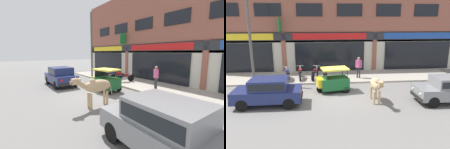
{
  "view_description": "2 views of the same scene",
  "coord_description": "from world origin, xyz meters",
  "views": [
    {
      "loc": [
        8.16,
        -4.87,
        2.6
      ],
      "look_at": [
        0.1,
        1.0,
        1.13
      ],
      "focal_mm": 24.0,
      "sensor_mm": 36.0,
      "label": 1
    },
    {
      "loc": [
        -0.99,
        -12.52,
        4.52
      ],
      "look_at": [
        0.24,
        1.0,
        1.0
      ],
      "focal_mm": 35.0,
      "sensor_mm": 36.0,
      "label": 2
    }
  ],
  "objects": [
    {
      "name": "car_1",
      "position": [
        6.09,
        -1.76,
        0.81
      ],
      "size": [
        3.64,
        1.67,
        1.46
      ],
      "color": "black",
      "rests_on": "ground"
    },
    {
      "name": "utility_pole",
      "position": [
        -5.47,
        2.5,
        3.32
      ],
      "size": [
        0.18,
        0.18,
        6.39
      ],
      "primitive_type": "cylinder",
      "color": "#595651",
      "rests_on": "sidewalk"
    },
    {
      "name": "shop_building",
      "position": [
        -0.0,
        6.09,
        4.07
      ],
      "size": [
        23.0,
        1.4,
        8.59
      ],
      "color": "#8E5142",
      "rests_on": "ground"
    },
    {
      "name": "motorcycle_2",
      "position": [
        -1.28,
        3.31,
        0.51
      ],
      "size": [
        0.67,
        1.79,
        0.88
      ],
      "color": "black",
      "rests_on": "sidewalk"
    },
    {
      "name": "car_0",
      "position": [
        -3.66,
        -1.28,
        0.81
      ],
      "size": [
        3.63,
        1.65,
        1.46
      ],
      "color": "black",
      "rests_on": "ground"
    },
    {
      "name": "sidewalk",
      "position": [
        0.0,
        4.02,
        0.06
      ],
      "size": [
        19.0,
        3.63,
        0.12
      ],
      "primitive_type": "cube",
      "color": "#A8A093",
      "rests_on": "ground"
    },
    {
      "name": "auto_rickshaw",
      "position": [
        -0.12,
        0.61,
        0.66
      ],
      "size": [
        2.11,
        1.47,
        1.52
      ],
      "color": "black",
      "rests_on": "ground"
    },
    {
      "name": "pedestrian",
      "position": [
        1.99,
        3.22,
        1.11
      ],
      "size": [
        0.44,
        0.32,
        1.6
      ],
      "color": "#2D2D33",
      "rests_on": "sidewalk"
    },
    {
      "name": "ground_plane",
      "position": [
        0.0,
        0.0,
        0.0
      ],
      "size": [
        90.0,
        90.0,
        0.0
      ],
      "primitive_type": "plane",
      "color": "slate"
    },
    {
      "name": "motorcycle_0",
      "position": [
        -3.29,
        3.28,
        0.51
      ],
      "size": [
        0.65,
        1.78,
        0.88
      ],
      "color": "black",
      "rests_on": "sidewalk"
    },
    {
      "name": "cow",
      "position": [
        2.1,
        -1.4,
        1.01
      ],
      "size": [
        0.58,
        2.15,
        1.61
      ],
      "color": "tan",
      "rests_on": "ground"
    },
    {
      "name": "motorcycle_1",
      "position": [
        -2.37,
        3.41,
        0.51
      ],
      "size": [
        0.52,
        1.81,
        0.88
      ],
      "color": "black",
      "rests_on": "sidewalk"
    }
  ]
}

